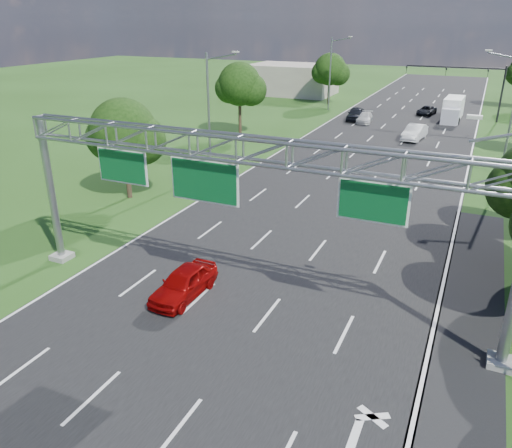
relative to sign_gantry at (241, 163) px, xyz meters
The scene contains 18 objects.
ground 19.28m from the sign_gantry, 91.05° to the left, with size 220.00×220.00×0.00m, color #224414.
road 19.28m from the sign_gantry, 91.05° to the left, with size 18.00×180.00×0.02m, color black.
road_flare 12.20m from the sign_gantry, 11.47° to the left, with size 3.00×30.00×0.02m, color black.
sign_gantry is the anchor object (origin of this frame).
traffic_signal 53.51m from the sign_gantry, 82.32° to the left, with size 12.21×0.24×7.00m.
streetlight_l_near 21.47m from the sign_gantry, 122.87° to the left, with size 2.97×0.22×10.16m.
streetlight_l_far 54.28m from the sign_gantry, 102.38° to the left, with size 2.97×0.22×10.16m.
streetlight_r_mid 30.10m from the sign_gantry, 68.60° to the left, with size 2.97×0.22×10.16m.
tree_verge_la 17.56m from the sign_gantry, 144.84° to the left, with size 5.76×4.80×7.40m.
tree_verge_lb 36.85m from the sign_gantry, 116.19° to the left, with size 5.76×4.80×8.06m.
tree_verge_lc 59.56m from the sign_gantry, 102.86° to the left, with size 5.76×4.80×7.62m.
building_left 69.82m from the sign_gantry, 108.69° to the left, with size 14.00×10.00×5.00m, color #9E9185.
red_coupe 6.83m from the sign_gantry, 167.95° to the right, with size 1.72×4.27×1.46m, color #8F0706.
car_queue_a 46.57m from the sign_gantry, 96.01° to the left, with size 1.73×4.27×1.24m, color #BBBBBB.
car_queue_b 55.26m from the sign_gantry, 88.21° to the left, with size 1.95×4.23×1.18m, color black.
car_queue_c 47.80m from the sign_gantry, 97.63° to the left, with size 1.94×4.82×1.64m, color black.
car_queue_d 39.11m from the sign_gantry, 86.45° to the left, with size 1.72×4.94×1.63m, color white.
box_truck 52.78m from the sign_gantry, 84.28° to the left, with size 2.39×7.59×2.85m.
Camera 1 is at (9.37, -6.40, 12.63)m, focal length 35.00 mm.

